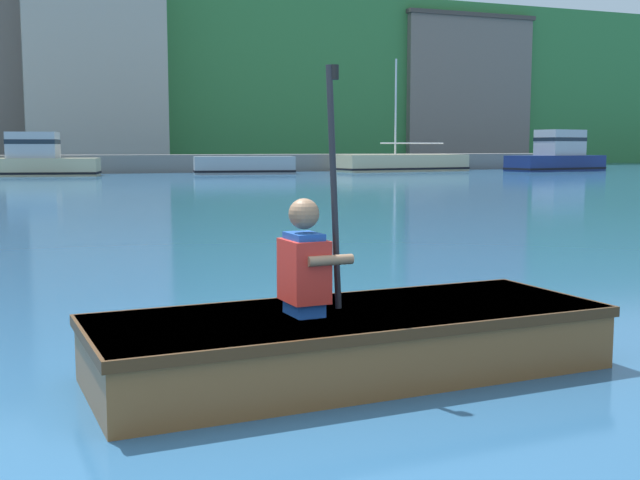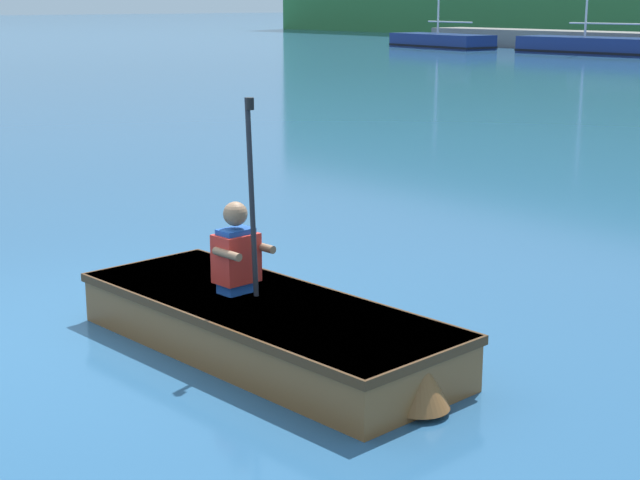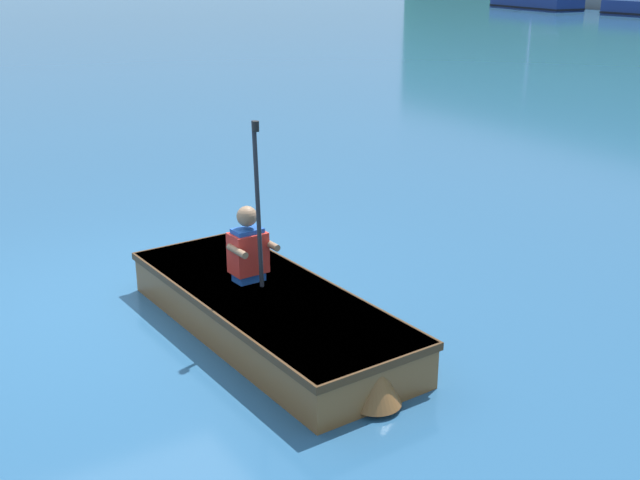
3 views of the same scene
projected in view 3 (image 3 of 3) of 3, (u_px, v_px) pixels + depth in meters
name	position (u px, v px, depth m)	size (l,w,h in m)	color
ground_plane	(128.00, 300.00, 7.21)	(300.00, 300.00, 0.00)	#28567F
moored_boat_outer_slip_west	(536.00, 3.00, 46.49)	(6.08, 2.66, 5.24)	navy
rowboat_foreground	(270.00, 311.00, 6.47)	(3.10, 1.26, 0.37)	brown
person_paddler	(249.00, 247.00, 6.57)	(0.34, 0.37, 1.37)	#1E4CA5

